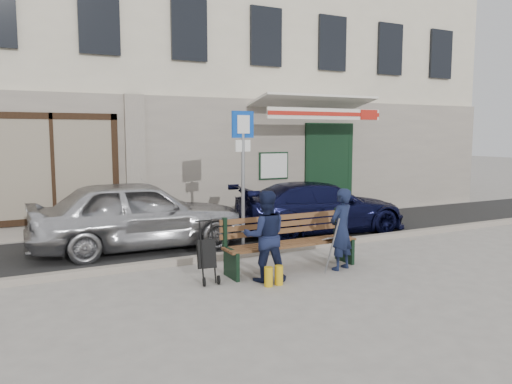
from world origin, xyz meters
TOP-DOWN VIEW (x-y plane):
  - ground at (0.00, 0.00)m, footprint 80.00×80.00m
  - asphalt_lane at (0.00, 3.10)m, footprint 60.00×3.20m
  - curb at (0.00, 1.50)m, footprint 60.00×0.18m
  - building at (0.01, 8.45)m, footprint 20.00×8.27m
  - car_silver at (-1.82, 2.99)m, footprint 4.22×1.79m
  - car_navy at (2.38, 2.79)m, footprint 4.27×2.16m
  - parking_sign at (-0.07, 1.85)m, footprint 0.50×0.13m
  - bench at (0.06, 0.35)m, footprint 2.40×1.17m
  - man at (0.86, -0.04)m, footprint 0.59×0.48m
  - woman at (-0.59, -0.02)m, footprint 0.82×0.72m
  - stroller at (-1.44, 0.31)m, footprint 0.32×0.42m

SIDE VIEW (x-z plane):
  - ground at x=0.00m, z-range 0.00..0.00m
  - asphalt_lane at x=0.00m, z-range 0.00..0.01m
  - curb at x=0.00m, z-range 0.00..0.12m
  - stroller at x=-1.44m, z-range -0.06..0.91m
  - bench at x=0.06m, z-range -0.03..0.95m
  - car_navy at x=2.38m, z-range 0.00..1.19m
  - man at x=0.86m, z-range 0.00..1.39m
  - car_silver at x=-1.82m, z-range 0.00..1.42m
  - woman at x=-0.59m, z-range 0.00..1.43m
  - parking_sign at x=-0.07m, z-range 0.47..3.20m
  - building at x=0.01m, z-range -0.03..9.97m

